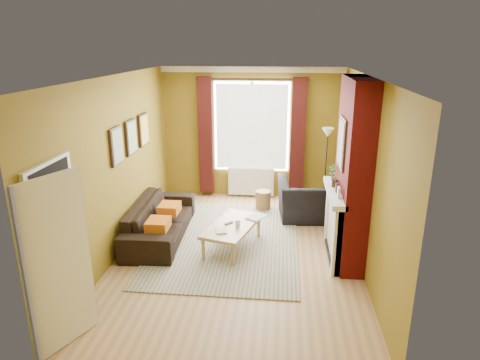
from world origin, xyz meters
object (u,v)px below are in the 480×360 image
Objects in this scene: coffee_table at (233,227)px; wicker_stool at (263,200)px; sofa at (160,220)px; floor_lamp at (327,145)px; armchair at (310,200)px.

coffee_table reaches higher than wicker_stool.
floor_lamp is at bearing -61.38° from sofa.
coffee_table is (-1.33, -1.40, -0.00)m from armchair.
sofa is 1.32× the size of floor_lamp.
armchair is 1.93m from coffee_table.
floor_lamp is at bearing -121.51° from armchair.
sofa is at bearing -176.89° from coffee_table.
floor_lamp is at bearing 12.29° from wicker_stool.
armchair reaches higher than coffee_table.
floor_lamp is (0.33, 0.67, 0.93)m from armchair.
wicker_stool is 0.23× the size of floor_lamp.
sofa is 5.62× the size of wicker_stool.
wicker_stool is (0.41, 1.80, -0.18)m from coffee_table.
armchair is 0.71× the size of floor_lamp.
armchair reaches higher than sofa.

